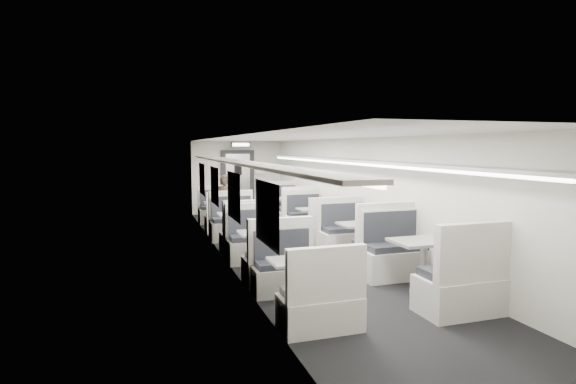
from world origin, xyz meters
TOP-DOWN VIEW (x-y plane):
  - room at (0.00, 0.00)m, footprint 3.24×12.24m
  - booth_left_a at (-1.00, 3.50)m, footprint 0.99×2.01m
  - booth_left_b at (-1.00, 0.92)m, footprint 1.07×2.17m
  - booth_left_c at (-1.00, -1.21)m, footprint 1.03×2.10m
  - booth_left_d at (-1.00, -3.11)m, footprint 0.98×1.99m
  - booth_right_a at (1.00, 3.46)m, footprint 1.07×2.16m
  - booth_right_b at (1.00, 1.46)m, footprint 1.00×2.02m
  - booth_right_c at (1.00, -1.04)m, footprint 1.06×2.14m
  - booth_right_d at (1.00, -3.05)m, footprint 1.16×2.35m
  - passenger at (-0.94, 3.06)m, footprint 0.61×0.49m
  - window_a at (-1.49, 3.40)m, footprint 0.02×1.18m
  - window_b at (-1.49, 1.20)m, footprint 0.02×1.18m
  - window_c at (-1.49, -1.00)m, footprint 0.02×1.18m
  - window_d at (-1.49, -3.20)m, footprint 0.02×1.18m
  - luggage_rack_left at (-1.24, -0.30)m, footprint 0.46×10.40m
  - luggage_rack_right at (1.24, -0.30)m, footprint 0.46×10.40m
  - vestibule_door at (0.00, 5.93)m, footprint 1.10×0.13m
  - exit_sign at (0.00, 5.44)m, footprint 0.62×0.12m
  - wall_notice at (0.75, 5.92)m, footprint 0.32×0.02m

SIDE VIEW (x-z plane):
  - booth_left_d at x=-1.00m, z-range -0.18..0.89m
  - booth_left_a at x=-1.00m, z-range -0.18..0.90m
  - booth_right_b at x=1.00m, z-range -0.18..0.90m
  - booth_left_c at x=-1.00m, z-range -0.19..0.94m
  - booth_right_c at x=1.00m, z-range -0.19..0.96m
  - booth_right_a at x=1.00m, z-range -0.19..0.97m
  - booth_left_b at x=-1.00m, z-range -0.19..0.97m
  - booth_right_d at x=1.00m, z-range -0.21..1.05m
  - passenger at x=-0.94m, z-range 0.00..1.47m
  - vestibule_door at x=0.00m, z-range -0.01..2.09m
  - room at x=0.00m, z-range -0.12..2.52m
  - window_a at x=-1.49m, z-range 0.93..1.77m
  - window_b at x=-1.49m, z-range 0.93..1.77m
  - window_c at x=-1.49m, z-range 0.93..1.77m
  - window_d at x=-1.49m, z-range 0.93..1.77m
  - wall_notice at x=0.75m, z-range 1.30..1.70m
  - luggage_rack_left at x=-1.24m, z-range 1.87..1.96m
  - luggage_rack_right at x=1.24m, z-range 1.87..1.96m
  - exit_sign at x=0.00m, z-range 2.20..2.36m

